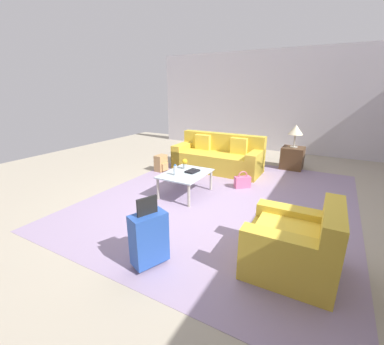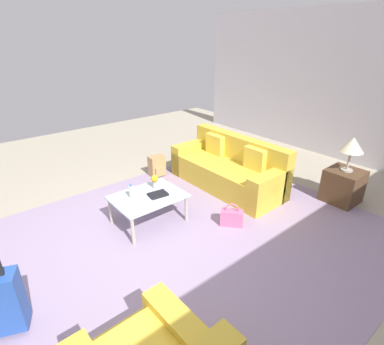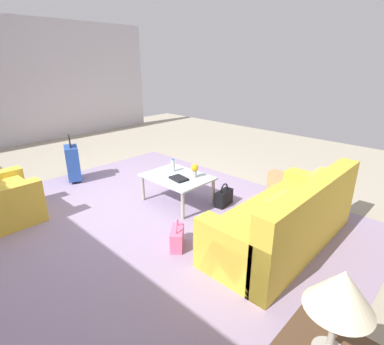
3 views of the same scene
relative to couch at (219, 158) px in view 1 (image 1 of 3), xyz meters
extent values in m
plane|color=#A89E89|center=(2.19, 0.60, -0.30)|extent=(12.00, 12.00, 0.00)
cube|color=silver|center=(-2.87, 0.60, 1.25)|extent=(0.12, 8.00, 3.10)
cube|color=#9984A3|center=(1.59, 0.80, -0.30)|extent=(5.20, 4.40, 0.01)
cube|color=gold|center=(0.09, 0.00, -0.08)|extent=(0.88, 2.14, 0.45)
cube|color=gold|center=(-0.24, 0.00, 0.14)|extent=(0.22, 2.14, 0.88)
cube|color=gold|center=(0.09, 0.95, -0.01)|extent=(0.88, 0.24, 0.59)
cube|color=gold|center=(0.09, -0.95, -0.01)|extent=(0.88, 0.24, 0.59)
cube|color=yellow|center=(-0.08, 0.48, 0.33)|extent=(0.13, 0.40, 0.40)
cube|color=yellow|center=(-0.08, -0.48, 0.33)|extent=(0.14, 0.40, 0.41)
cube|color=gold|center=(3.09, 2.20, -0.08)|extent=(0.90, 0.94, 0.44)
cube|color=gold|center=(3.09, 2.56, 0.11)|extent=(0.89, 0.22, 0.83)
cube|color=gold|center=(3.43, 2.21, 0.00)|extent=(0.22, 0.92, 0.60)
cube|color=gold|center=(2.75, 2.19, 0.00)|extent=(0.22, 0.92, 0.60)
cube|color=yellow|center=(3.09, 2.15, 0.18)|extent=(0.65, 0.67, 0.08)
cube|color=silver|center=(1.79, 0.10, 0.12)|extent=(0.99, 0.75, 0.02)
cylinder|color=#ADA899|center=(1.35, 0.42, -0.10)|extent=(0.05, 0.05, 0.41)
cylinder|color=#ADA899|center=(2.24, 0.42, -0.10)|extent=(0.05, 0.05, 0.41)
cylinder|color=#ADA899|center=(1.35, -0.22, -0.10)|extent=(0.05, 0.05, 0.41)
cylinder|color=#ADA899|center=(2.24, -0.22, -0.10)|extent=(0.05, 0.05, 0.41)
cylinder|color=silver|center=(1.99, 0.00, 0.22)|extent=(0.06, 0.06, 0.18)
cylinder|color=#2D6BBC|center=(1.99, 0.00, 0.32)|extent=(0.04, 0.04, 0.02)
cube|color=black|center=(1.67, 0.18, 0.15)|extent=(0.29, 0.22, 0.03)
cylinder|color=#B2B7BC|center=(1.57, -0.05, 0.18)|extent=(0.07, 0.07, 0.10)
sphere|color=gold|center=(1.57, -0.05, 0.28)|extent=(0.11, 0.11, 0.11)
cube|color=#513823|center=(-1.01, 1.60, -0.03)|extent=(0.53, 0.53, 0.55)
cylinder|color=#ADA899|center=(-1.01, 1.60, 0.26)|extent=(0.18, 0.18, 0.02)
cylinder|color=#ADA899|center=(-1.01, 1.60, 0.42)|extent=(0.04, 0.04, 0.30)
cone|color=beige|center=(-1.01, 1.60, 0.69)|extent=(0.36, 0.36, 0.23)
cube|color=#2851AD|center=(3.79, 0.80, 0.05)|extent=(0.45, 0.36, 0.60)
cube|color=black|center=(3.79, 0.80, 0.45)|extent=(0.23, 0.11, 0.20)
cylinder|color=black|center=(3.66, 0.85, -0.28)|extent=(0.04, 0.05, 0.05)
cylinder|color=black|center=(3.92, 0.75, -0.28)|extent=(0.04, 0.05, 0.05)
cube|color=pink|center=(0.92, 0.94, -0.18)|extent=(0.32, 0.33, 0.24)
torus|color=pink|center=(0.92, 0.94, -0.04)|extent=(0.14, 0.16, 0.20)
cube|color=black|center=(1.20, -0.31, -0.18)|extent=(0.18, 0.34, 0.24)
torus|color=black|center=(1.20, -0.31, -0.04)|extent=(0.05, 0.20, 0.20)
cube|color=tan|center=(0.79, -1.20, -0.10)|extent=(0.31, 0.22, 0.40)
cube|color=tan|center=(0.80, -1.08, -0.18)|extent=(0.21, 0.07, 0.18)
camera|label=1|loc=(5.74, 2.43, 1.64)|focal=24.00mm
camera|label=2|loc=(3.70, 3.40, 2.21)|focal=28.00mm
camera|label=3|loc=(-1.30, 3.00, 1.78)|focal=28.00mm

